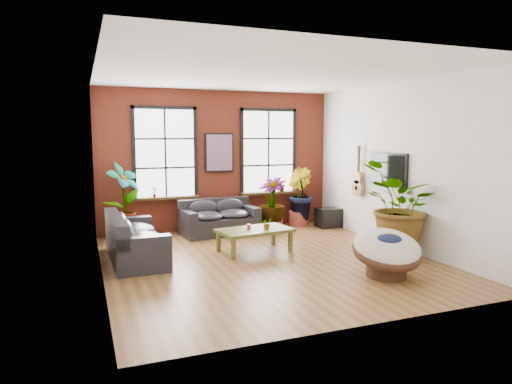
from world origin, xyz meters
TOP-DOWN VIEW (x-y plane):
  - room at (0.00, 0.15)m, footprint 6.04×6.54m
  - sofa_back at (-0.20, 2.61)m, footprint 1.92×1.10m
  - sofa_left at (-2.41, 0.93)m, footprint 1.00×2.26m
  - coffee_table at (0.00, 0.69)m, footprint 1.59×1.06m
  - papasan_chair at (1.49, -1.68)m, footprint 1.41×1.42m
  - poster at (0.00, 3.18)m, footprint 0.74×0.06m
  - tv_wall_unit at (2.93, 0.60)m, footprint 0.13×1.86m
  - media_box at (2.72, 2.37)m, footprint 0.61×0.51m
  - pot_back_left at (-2.40, 2.84)m, footprint 0.47×0.47m
  - pot_back_right at (2.08, 2.86)m, footprint 0.57×0.57m
  - pot_right_wall at (2.54, -0.68)m, footprint 0.65×0.65m
  - pot_mid at (1.18, 2.49)m, footprint 0.61×0.61m
  - floor_plant_back_left at (-2.38, 2.81)m, footprint 1.03×1.00m
  - floor_plant_back_right at (2.11, 2.88)m, footprint 0.73×0.86m
  - floor_plant_right_wall at (2.52, -0.70)m, footprint 2.03×1.98m
  - floor_plant_mid at (1.15, 2.49)m, footprint 0.95×0.95m
  - table_plant at (0.23, 0.57)m, footprint 0.27×0.26m
  - sill_plant_left at (-1.65, 3.13)m, footprint 0.17×0.17m
  - sill_plant_right at (1.70, 3.13)m, footprint 0.19×0.19m

SIDE VIEW (x-z plane):
  - pot_back_left at x=-2.40m, z-range 0.00..0.34m
  - pot_mid at x=1.18m, z-range 0.00..0.35m
  - pot_back_right at x=2.08m, z-range 0.00..0.38m
  - pot_right_wall at x=2.54m, z-range 0.00..0.40m
  - media_box at x=2.72m, z-range 0.00..0.50m
  - sofa_back at x=-0.20m, z-range -0.04..0.80m
  - sofa_left at x=-2.41m, z-range -0.04..0.84m
  - coffee_table at x=0.00m, z-range 0.14..0.71m
  - papasan_chair at x=1.49m, z-range 0.01..0.89m
  - table_plant at x=0.23m, z-range 0.48..0.71m
  - floor_plant_mid at x=1.15m, z-range 0.14..1.35m
  - floor_plant_back_right at x=2.11m, z-range 0.15..1.55m
  - floor_plant_back_left at x=-2.38m, z-range 0.15..1.78m
  - floor_plant_right_wall at x=2.52m, z-range 0.16..1.88m
  - sill_plant_left at x=-1.65m, z-range 0.90..1.17m
  - sill_plant_right at x=1.70m, z-range 0.90..1.17m
  - tv_wall_unit at x=2.93m, z-range 0.94..2.14m
  - room at x=0.00m, z-range -0.02..3.52m
  - poster at x=0.00m, z-range 1.46..2.44m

